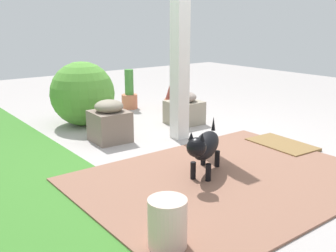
{
  "coord_description": "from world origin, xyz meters",
  "views": [
    {
      "loc": [
        -3.0,
        2.5,
        1.29
      ],
      "look_at": [
        0.01,
        0.2,
        0.26
      ],
      "focal_mm": 41.98,
      "sensor_mm": 36.0,
      "label": 1
    }
  ],
  "objects_px": {
    "terracotta_pot_spiky": "(173,93)",
    "stone_planter_nearest": "(184,109)",
    "round_shrub": "(82,94)",
    "stone_planter_mid": "(110,122)",
    "ceramic_urn": "(167,224)",
    "terracotta_pot_tall": "(129,95)",
    "dog": "(205,146)",
    "doormat": "(282,145)",
    "porch_pillar": "(180,38)"
  },
  "relations": [
    {
      "from": "porch_pillar",
      "to": "dog",
      "type": "relative_size",
      "value": 3.54
    },
    {
      "from": "terracotta_pot_spiky",
      "to": "stone_planter_nearest",
      "type": "bearing_deg",
      "value": 152.27
    },
    {
      "from": "doormat",
      "to": "stone_planter_nearest",
      "type": "bearing_deg",
      "value": 9.8
    },
    {
      "from": "stone_planter_mid",
      "to": "round_shrub",
      "type": "height_order",
      "value": "round_shrub"
    },
    {
      "from": "stone_planter_nearest",
      "to": "round_shrub",
      "type": "relative_size",
      "value": 0.52
    },
    {
      "from": "stone_planter_mid",
      "to": "ceramic_urn",
      "type": "height_order",
      "value": "stone_planter_mid"
    },
    {
      "from": "stone_planter_mid",
      "to": "terracotta_pot_tall",
      "type": "distance_m",
      "value": 1.63
    },
    {
      "from": "stone_planter_nearest",
      "to": "doormat",
      "type": "xyz_separation_m",
      "value": [
        -1.33,
        -0.23,
        -0.17
      ]
    },
    {
      "from": "terracotta_pot_spiky",
      "to": "dog",
      "type": "height_order",
      "value": "terracotta_pot_spiky"
    },
    {
      "from": "stone_planter_nearest",
      "to": "ceramic_urn",
      "type": "xyz_separation_m",
      "value": [
        -2.12,
        1.89,
        -0.03
      ]
    },
    {
      "from": "terracotta_pot_tall",
      "to": "round_shrub",
      "type": "bearing_deg",
      "value": 115.09
    },
    {
      "from": "round_shrub",
      "to": "terracotta_pot_tall",
      "type": "xyz_separation_m",
      "value": [
        0.45,
        -0.96,
        -0.19
      ]
    },
    {
      "from": "porch_pillar",
      "to": "stone_planter_mid",
      "type": "xyz_separation_m",
      "value": [
        0.37,
        0.67,
        -0.89
      ]
    },
    {
      "from": "terracotta_pot_spiky",
      "to": "doormat",
      "type": "distance_m",
      "value": 2.06
    },
    {
      "from": "stone_planter_mid",
      "to": "doormat",
      "type": "distance_m",
      "value": 1.85
    },
    {
      "from": "terracotta_pot_tall",
      "to": "stone_planter_nearest",
      "type": "bearing_deg",
      "value": -176.29
    },
    {
      "from": "doormat",
      "to": "porch_pillar",
      "type": "bearing_deg",
      "value": 37.11
    },
    {
      "from": "round_shrub",
      "to": "ceramic_urn",
      "type": "bearing_deg",
      "value": 163.4
    },
    {
      "from": "stone_planter_mid",
      "to": "terracotta_pot_spiky",
      "type": "bearing_deg",
      "value": -62.29
    },
    {
      "from": "ceramic_urn",
      "to": "doormat",
      "type": "relative_size",
      "value": 0.46
    },
    {
      "from": "terracotta_pot_tall",
      "to": "ceramic_urn",
      "type": "xyz_separation_m",
      "value": [
        -3.3,
        1.81,
        -0.05
      ]
    },
    {
      "from": "porch_pillar",
      "to": "doormat",
      "type": "relative_size",
      "value": 3.23
    },
    {
      "from": "dog",
      "to": "doormat",
      "type": "xyz_separation_m",
      "value": [
        0.11,
        -1.21,
        -0.25
      ]
    },
    {
      "from": "round_shrub",
      "to": "terracotta_pot_spiky",
      "type": "distance_m",
      "value": 1.42
    },
    {
      "from": "porch_pillar",
      "to": "terracotta_pot_spiky",
      "type": "relative_size",
      "value": 4.21
    },
    {
      "from": "terracotta_pot_spiky",
      "to": "round_shrub",
      "type": "bearing_deg",
      "value": 88.88
    },
    {
      "from": "terracotta_pot_spiky",
      "to": "terracotta_pot_tall",
      "type": "height_order",
      "value": "terracotta_pot_tall"
    },
    {
      "from": "terracotta_pot_tall",
      "to": "doormat",
      "type": "distance_m",
      "value": 2.54
    },
    {
      "from": "porch_pillar",
      "to": "ceramic_urn",
      "type": "height_order",
      "value": "porch_pillar"
    },
    {
      "from": "ceramic_urn",
      "to": "doormat",
      "type": "xyz_separation_m",
      "value": [
        0.79,
        -2.12,
        -0.14
      ]
    },
    {
      "from": "stone_planter_nearest",
      "to": "dog",
      "type": "height_order",
      "value": "dog"
    },
    {
      "from": "terracotta_pot_tall",
      "to": "ceramic_urn",
      "type": "bearing_deg",
      "value": 151.26
    },
    {
      "from": "stone_planter_nearest",
      "to": "terracotta_pot_tall",
      "type": "xyz_separation_m",
      "value": [
        1.18,
        0.08,
        0.02
      ]
    },
    {
      "from": "round_shrub",
      "to": "porch_pillar",
      "type": "bearing_deg",
      "value": -153.18
    },
    {
      "from": "round_shrub",
      "to": "terracotta_pot_spiky",
      "type": "xyz_separation_m",
      "value": [
        -0.03,
        -1.41,
        -0.15
      ]
    },
    {
      "from": "terracotta_pot_tall",
      "to": "dog",
      "type": "relative_size",
      "value": 0.93
    },
    {
      "from": "terracotta_pot_spiky",
      "to": "doormat",
      "type": "xyz_separation_m",
      "value": [
        -2.04,
        0.14,
        -0.23
      ]
    },
    {
      "from": "round_shrub",
      "to": "ceramic_urn",
      "type": "xyz_separation_m",
      "value": [
        -2.85,
        0.85,
        -0.24
      ]
    },
    {
      "from": "porch_pillar",
      "to": "stone_planter_nearest",
      "type": "height_order",
      "value": "porch_pillar"
    },
    {
      "from": "stone_planter_nearest",
      "to": "terracotta_pot_spiky",
      "type": "relative_size",
      "value": 0.79
    },
    {
      "from": "dog",
      "to": "doormat",
      "type": "relative_size",
      "value": 0.91
    },
    {
      "from": "stone_planter_nearest",
      "to": "round_shrub",
      "type": "xyz_separation_m",
      "value": [
        0.73,
        1.04,
        0.21
      ]
    },
    {
      "from": "porch_pillar",
      "to": "round_shrub",
      "type": "distance_m",
      "value": 1.5
    },
    {
      "from": "stone_planter_nearest",
      "to": "terracotta_pot_tall",
      "type": "bearing_deg",
      "value": 3.71
    },
    {
      "from": "terracotta_pot_tall",
      "to": "dog",
      "type": "distance_m",
      "value": 2.78
    },
    {
      "from": "stone_planter_nearest",
      "to": "stone_planter_mid",
      "type": "distance_m",
      "value": 1.12
    },
    {
      "from": "stone_planter_nearest",
      "to": "round_shrub",
      "type": "height_order",
      "value": "round_shrub"
    },
    {
      "from": "porch_pillar",
      "to": "stone_planter_nearest",
      "type": "bearing_deg",
      "value": -44.69
    },
    {
      "from": "stone_planter_mid",
      "to": "doormat",
      "type": "height_order",
      "value": "stone_planter_mid"
    },
    {
      "from": "stone_planter_mid",
      "to": "ceramic_urn",
      "type": "bearing_deg",
      "value": 159.31
    }
  ]
}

